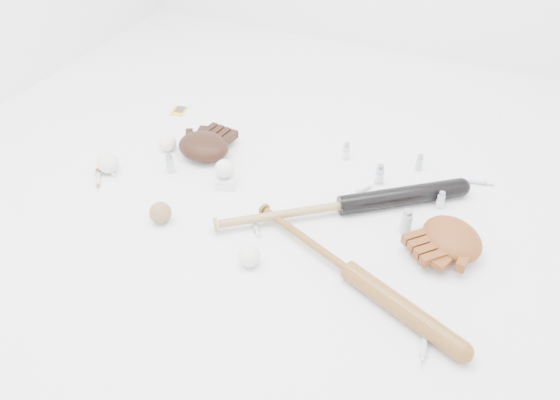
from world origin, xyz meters
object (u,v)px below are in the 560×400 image
at_px(bat_dark, 342,205).
at_px(glove_dark, 204,146).
at_px(pedestal, 225,181).
at_px(bat_wood, 350,271).

height_order(bat_dark, glove_dark, glove_dark).
bearing_deg(bat_dark, pedestal, 146.42).
bearing_deg(pedestal, glove_dark, 141.25).
xyz_separation_m(bat_dark, pedestal, (-0.46, -0.03, -0.01)).
bearing_deg(pedestal, bat_wood, -24.16).
xyz_separation_m(bat_dark, bat_wood, (0.12, -0.29, -0.00)).
xyz_separation_m(glove_dark, pedestal, (0.17, -0.14, -0.03)).
relative_size(glove_dark, pedestal, 3.38).
height_order(bat_dark, bat_wood, bat_dark).
relative_size(bat_dark, pedestal, 12.78).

